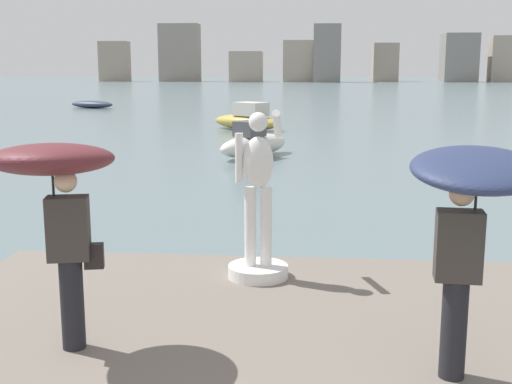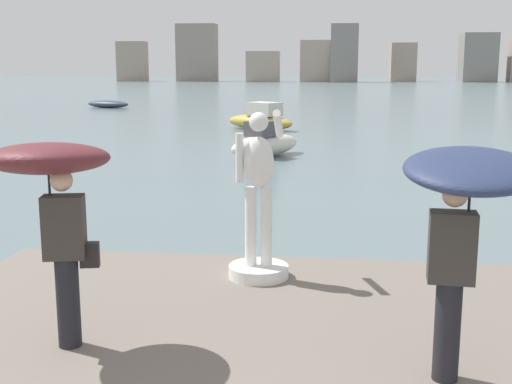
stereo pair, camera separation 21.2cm
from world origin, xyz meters
The scene contains 8 objects.
ground_plane centered at (0.00, 40.00, 0.00)m, with size 400.00×400.00×0.00m, color slate.
statue_white_figure centered at (0.01, 6.39, 1.20)m, with size 0.77×0.95×2.14m.
onlooker_left centered at (-1.67, 4.08, 2.02)m, with size 1.35×1.37×2.02m.
onlooker_right centered at (2.00, 3.78, 1.99)m, with size 1.19×1.21×2.04m.
boat_near centered at (-16.18, 47.74, 0.28)m, with size 3.88×2.32×0.56m.
boat_mid centered at (-2.54, 30.86, 0.51)m, with size 4.14×3.61×1.38m.
boat_far centered at (-1.33, 20.86, 0.46)m, with size 2.72×3.54×1.26m.
distant_skyline centered at (0.38, 146.42, 5.09)m, with size 91.81×12.28×12.76m.
Camera 1 is at (0.67, -1.67, 3.05)m, focal length 46.01 mm.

